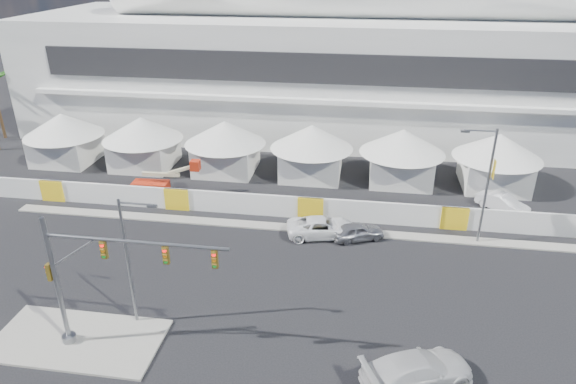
# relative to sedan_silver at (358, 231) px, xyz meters

# --- Properties ---
(ground) EXTENTS (160.00, 160.00, 0.00)m
(ground) POSITION_rel_sedan_silver_xyz_m (-10.15, -11.54, -0.71)
(ground) COLOR black
(ground) RESTS_ON ground
(median_island) EXTENTS (10.00, 5.00, 0.15)m
(median_island) POSITION_rel_sedan_silver_xyz_m (-16.15, -14.54, -0.64)
(median_island) COLOR gray
(median_island) RESTS_ON ground
(far_curb) EXTENTS (80.00, 1.20, 0.12)m
(far_curb) POSITION_rel_sedan_silver_xyz_m (9.85, 0.96, -0.65)
(far_curb) COLOR gray
(far_curb) RESTS_ON ground
(stadium) EXTENTS (80.00, 24.80, 21.98)m
(stadium) POSITION_rel_sedan_silver_xyz_m (-1.44, 29.96, 8.74)
(stadium) COLOR silver
(stadium) RESTS_ON ground
(tent_row) EXTENTS (53.40, 8.40, 5.40)m
(tent_row) POSITION_rel_sedan_silver_xyz_m (-9.65, 12.46, 2.43)
(tent_row) COLOR silver
(tent_row) RESTS_ON ground
(hoarding_fence) EXTENTS (70.00, 0.25, 2.00)m
(hoarding_fence) POSITION_rel_sedan_silver_xyz_m (-4.15, 2.96, 0.29)
(hoarding_fence) COLOR silver
(hoarding_fence) RESTS_ON ground
(sedan_silver) EXTENTS (3.14, 4.52, 1.43)m
(sedan_silver) POSITION_rel_sedan_silver_xyz_m (0.00, 0.00, 0.00)
(sedan_silver) COLOR #999A9D
(sedan_silver) RESTS_ON ground
(pickup_curb) EXTENTS (3.75, 6.13, 1.59)m
(pickup_curb) POSITION_rel_sedan_silver_xyz_m (-2.88, 0.14, 0.08)
(pickup_curb) COLOR white
(pickup_curb) RESTS_ON ground
(pickup_near) EXTENTS (4.84, 6.65, 1.79)m
(pickup_near) POSITION_rel_sedan_silver_xyz_m (3.55, -14.86, 0.18)
(pickup_near) COLOR silver
(pickup_near) RESTS_ON ground
(lot_car_a) EXTENTS (4.32, 4.53, 1.53)m
(lot_car_a) POSITION_rel_sedan_silver_xyz_m (12.62, 6.97, 0.05)
(lot_car_a) COLOR silver
(lot_car_a) RESTS_ON ground
(traffic_mast) EXTENTS (10.49, 0.80, 8.26)m
(traffic_mast) POSITION_rel_sedan_silver_xyz_m (-14.49, -14.74, 3.98)
(traffic_mast) COLOR slate
(traffic_mast) RESTS_ON median_island
(streetlight_median) EXTENTS (2.32, 0.23, 8.39)m
(streetlight_median) POSITION_rel_sedan_silver_xyz_m (-13.16, -12.34, 4.25)
(streetlight_median) COLOR slate
(streetlight_median) RESTS_ON median_island
(streetlight_curb) EXTENTS (2.81, 0.63, 9.49)m
(streetlight_curb) POSITION_rel_sedan_silver_xyz_m (9.27, 0.96, 4.79)
(streetlight_curb) COLOR slate
(streetlight_curb) RESTS_ON ground
(boom_lift) EXTENTS (6.77, 1.71, 3.42)m
(boom_lift) POSITION_rel_sedan_silver_xyz_m (-19.31, 6.06, 0.21)
(boom_lift) COLOR red
(boom_lift) RESTS_ON ground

